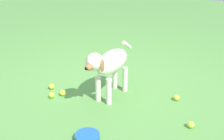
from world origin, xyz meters
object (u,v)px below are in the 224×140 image
at_px(tennis_ball_1, 191,125).
at_px(water_bowl, 87,137).
at_px(tennis_ball_4, 52,86).
at_px(tennis_ball_3, 177,98).
at_px(tennis_ball_0, 63,93).
at_px(dog, 109,64).
at_px(tennis_ball_2, 52,95).

distance_m(tennis_ball_1, water_bowl, 0.98).
bearing_deg(tennis_ball_4, water_bowl, -125.01).
height_order(tennis_ball_3, water_bowl, tennis_ball_3).
distance_m(tennis_ball_3, water_bowl, 1.18).
height_order(tennis_ball_0, tennis_ball_3, same).
xyz_separation_m(tennis_ball_3, water_bowl, (-1.06, 0.50, -0.00)).
bearing_deg(dog, tennis_ball_1, 83.98).
distance_m(tennis_ball_1, tennis_ball_2, 1.54).
xyz_separation_m(tennis_ball_2, tennis_ball_4, (0.17, 0.14, 0.00)).
bearing_deg(dog, tennis_ball_4, -75.28).
height_order(dog, tennis_ball_2, dog).
bearing_deg(dog, tennis_ball_0, -63.48).
xyz_separation_m(tennis_ball_0, tennis_ball_4, (0.07, 0.22, 0.00)).
bearing_deg(tennis_ball_3, tennis_ball_0, 112.67).
bearing_deg(dog, tennis_ball_3, 116.18).
distance_m(dog, tennis_ball_2, 0.76).
distance_m(tennis_ball_0, tennis_ball_2, 0.13).
relative_size(tennis_ball_2, water_bowl, 0.30).
bearing_deg(water_bowl, dog, 13.97).
bearing_deg(tennis_ball_1, tennis_ball_2, 95.58).
xyz_separation_m(dog, tennis_ball_1, (-0.16, -0.96, -0.38)).
height_order(tennis_ball_0, tennis_ball_2, same).
xyz_separation_m(dog, tennis_ball_3, (0.29, -0.69, -0.38)).
bearing_deg(water_bowl, tennis_ball_3, -25.16).
relative_size(tennis_ball_0, water_bowl, 0.30).
relative_size(tennis_ball_0, tennis_ball_4, 1.00).
xyz_separation_m(tennis_ball_1, water_bowl, (-0.61, 0.76, -0.00)).
relative_size(tennis_ball_0, tennis_ball_1, 1.00).
bearing_deg(tennis_ball_3, tennis_ball_1, -149.63).
xyz_separation_m(dog, tennis_ball_4, (-0.14, 0.72, -0.38)).
xyz_separation_m(tennis_ball_2, tennis_ball_3, (0.60, -1.27, 0.00)).
bearing_deg(dog, water_bowl, 17.63).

